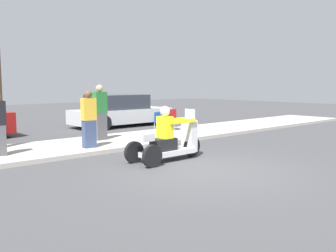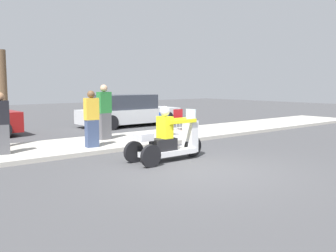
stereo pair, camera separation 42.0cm
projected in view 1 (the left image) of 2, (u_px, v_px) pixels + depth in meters
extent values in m
plane|color=#424244|center=(203.00, 171.00, 8.46)|extent=(60.00, 60.00, 0.00)
cube|color=#B2ADA3|center=(97.00, 144.00, 11.87)|extent=(28.00, 2.80, 0.12)
cylinder|color=black|center=(192.00, 146.00, 10.12)|extent=(0.54, 0.10, 0.54)
cylinder|color=black|center=(152.00, 156.00, 8.75)|extent=(0.54, 0.10, 0.54)
cylinder|color=black|center=(134.00, 152.00, 9.28)|extent=(0.54, 0.10, 0.54)
cube|color=silver|center=(168.00, 152.00, 9.56)|extent=(1.54, 0.50, 0.14)
cube|color=black|center=(163.00, 144.00, 9.43)|extent=(0.62, 0.39, 0.31)
cube|color=silver|center=(189.00, 136.00, 10.02)|extent=(0.24, 0.39, 0.84)
cube|color=silver|center=(190.00, 115.00, 9.97)|extent=(0.03, 0.36, 0.30)
cube|color=silver|center=(144.00, 137.00, 8.99)|extent=(0.36, 0.39, 0.18)
cube|color=yellow|center=(165.00, 127.00, 9.41)|extent=(0.26, 0.38, 0.55)
sphere|color=silver|center=(165.00, 111.00, 9.37)|extent=(0.26, 0.26, 0.26)
cube|color=#515156|center=(172.00, 144.00, 9.46)|extent=(0.14, 0.14, 0.31)
cube|color=#515156|center=(166.00, 143.00, 9.64)|extent=(0.14, 0.14, 0.31)
cube|color=yellow|center=(183.00, 121.00, 9.54)|extent=(0.87, 0.09, 0.09)
cube|color=yellow|center=(172.00, 120.00, 9.83)|extent=(0.87, 0.09, 0.09)
cube|color=#515156|center=(100.00, 127.00, 12.29)|extent=(0.41, 0.29, 0.88)
cube|color=#267233|center=(100.00, 103.00, 12.20)|extent=(0.45, 0.29, 0.70)
sphere|color=tan|center=(99.00, 88.00, 12.14)|extent=(0.24, 0.24, 0.24)
cube|color=#38476B|center=(89.00, 134.00, 10.78)|extent=(0.37, 0.26, 0.80)
cube|color=gold|center=(89.00, 109.00, 10.70)|extent=(0.41, 0.26, 0.63)
sphere|color=brown|center=(88.00, 94.00, 10.65)|extent=(0.22, 0.22, 0.22)
cylinder|color=#A5A8AD|center=(162.00, 130.00, 13.11)|extent=(0.02, 0.02, 0.44)
cylinder|color=#A5A8AD|center=(172.00, 129.00, 13.40)|extent=(0.02, 0.02, 0.44)
cylinder|color=#A5A8AD|center=(154.00, 129.00, 13.43)|extent=(0.02, 0.02, 0.44)
cylinder|color=#A5A8AD|center=(164.00, 128.00, 13.73)|extent=(0.02, 0.02, 0.44)
cube|color=#1E479E|center=(163.00, 123.00, 13.39)|extent=(0.44, 0.44, 0.02)
cube|color=#1E479E|center=(159.00, 117.00, 13.53)|extent=(0.44, 0.03, 0.38)
cylinder|color=#A5A8AD|center=(174.00, 125.00, 14.61)|extent=(0.02, 0.02, 0.44)
cylinder|color=#A5A8AD|center=(183.00, 125.00, 14.87)|extent=(0.02, 0.02, 0.44)
cylinder|color=#A5A8AD|center=(167.00, 124.00, 14.96)|extent=(0.02, 0.02, 0.44)
cylinder|color=#A5A8AD|center=(176.00, 124.00, 15.22)|extent=(0.02, 0.02, 0.44)
cube|color=maroon|center=(175.00, 119.00, 14.89)|extent=(0.48, 0.48, 0.02)
cube|color=maroon|center=(172.00, 114.00, 15.05)|extent=(0.44, 0.07, 0.38)
cube|color=silver|center=(122.00, 116.00, 17.36)|extent=(4.72, 1.80, 0.63)
cube|color=#2D333D|center=(117.00, 102.00, 17.13)|extent=(2.60, 1.62, 0.66)
cylinder|color=black|center=(160.00, 118.00, 17.72)|extent=(0.64, 0.22, 0.64)
cylinder|color=black|center=(137.00, 116.00, 19.06)|extent=(0.64, 0.22, 0.64)
cylinder|color=black|center=(104.00, 123.00, 15.69)|extent=(0.64, 0.22, 0.64)
cylinder|color=black|center=(83.00, 120.00, 17.03)|extent=(0.64, 0.22, 0.64)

